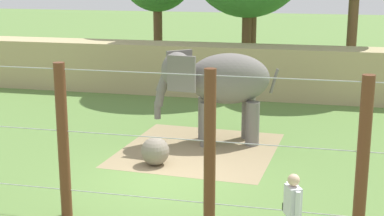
{
  "coord_description": "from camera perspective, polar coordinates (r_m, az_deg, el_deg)",
  "views": [
    {
      "loc": [
        3.86,
        -13.11,
        5.18
      ],
      "look_at": [
        0.17,
        2.15,
        1.4
      ],
      "focal_mm": 53.37,
      "sensor_mm": 36.0,
      "label": 1
    }
  ],
  "objects": [
    {
      "name": "cable_fence",
      "position": [
        11.73,
        -6.02,
        -3.85
      ],
      "size": [
        10.15,
        0.24,
        3.37
      ],
      "color": "brown",
      "rests_on": "ground"
    },
    {
      "name": "ground_plane",
      "position": [
        14.61,
        -2.64,
        -7.24
      ],
      "size": [
        120.0,
        120.0,
        0.0
      ],
      "primitive_type": "plane",
      "color": "#5B7F3D"
    },
    {
      "name": "enrichment_ball",
      "position": [
        15.64,
        -3.7,
        -4.33
      ],
      "size": [
        0.78,
        0.78,
        0.78
      ],
      "primitive_type": "sphere",
      "color": "gray",
      "rests_on": "ground"
    },
    {
      "name": "elephant",
      "position": [
        17.32,
        2.74,
        2.52
      ],
      "size": [
        3.69,
        2.15,
        2.83
      ],
      "color": "slate",
      "rests_on": "ground"
    },
    {
      "name": "zookeeper",
      "position": [
        10.62,
        9.98,
        -10.3
      ],
      "size": [
        0.38,
        0.56,
        1.67
      ],
      "color": "#232328",
      "rests_on": "ground"
    },
    {
      "name": "dirt_patch",
      "position": [
        17.02,
        0.66,
        -4.17
      ],
      "size": [
        4.69,
        4.96,
        0.01
      ],
      "primitive_type": "cube",
      "rotation": [
        0.0,
        0.0,
        -0.06
      ],
      "color": "#937F5B",
      "rests_on": "ground"
    },
    {
      "name": "embankment_wall",
      "position": [
        24.26,
        4.27,
        3.75
      ],
      "size": [
        36.0,
        1.8,
        2.14
      ],
      "primitive_type": "cube",
      "color": "tan",
      "rests_on": "ground"
    }
  ]
}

